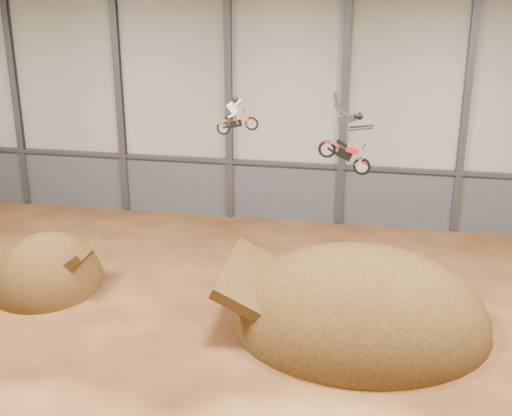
# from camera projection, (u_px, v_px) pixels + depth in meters

# --- Properties ---
(floor) EXTENTS (40.00, 40.00, 0.00)m
(floor) POSITION_uv_depth(u_px,v_px,m) (235.00, 349.00, 29.68)
(floor) COLOR #532D16
(floor) RESTS_ON ground
(back_wall) EXTENTS (40.00, 0.10, 14.00)m
(back_wall) POSITION_uv_depth(u_px,v_px,m) (286.00, 105.00, 41.00)
(back_wall) COLOR #BBB6A5
(back_wall) RESTS_ON ground
(ceiling) EXTENTS (40.00, 40.00, 0.00)m
(ceiling) POSITION_uv_depth(u_px,v_px,m) (231.00, 1.00, 24.70)
(ceiling) COLOR black
(ceiling) RESTS_ON back_wall
(lower_band_back) EXTENTS (39.80, 0.18, 3.50)m
(lower_band_back) POSITION_uv_depth(u_px,v_px,m) (284.00, 192.00, 42.77)
(lower_band_back) COLOR #525459
(lower_band_back) RESTS_ON ground
(steel_rail) EXTENTS (39.80, 0.35, 0.20)m
(steel_rail) POSITION_uv_depth(u_px,v_px,m) (285.00, 164.00, 42.00)
(steel_rail) COLOR #47494F
(steel_rail) RESTS_ON lower_band_back
(steel_column_0) EXTENTS (0.40, 0.36, 13.90)m
(steel_column_0) POSITION_uv_depth(u_px,v_px,m) (16.00, 96.00, 43.52)
(steel_column_0) COLOR #47494F
(steel_column_0) RESTS_ON ground
(steel_column_1) EXTENTS (0.40, 0.36, 13.90)m
(steel_column_1) POSITION_uv_depth(u_px,v_px,m) (119.00, 100.00, 42.44)
(steel_column_1) COLOR #47494F
(steel_column_1) RESTS_ON ground
(steel_column_2) EXTENTS (0.40, 0.36, 13.90)m
(steel_column_2) POSITION_uv_depth(u_px,v_px,m) (229.00, 104.00, 41.36)
(steel_column_2) COLOR #47494F
(steel_column_2) RESTS_ON ground
(steel_column_3) EXTENTS (0.40, 0.36, 13.90)m
(steel_column_3) POSITION_uv_depth(u_px,v_px,m) (344.00, 108.00, 40.27)
(steel_column_3) COLOR #47494F
(steel_column_3) RESTS_ON ground
(steel_column_4) EXTENTS (0.40, 0.36, 13.90)m
(steel_column_4) POSITION_uv_depth(u_px,v_px,m) (465.00, 113.00, 39.19)
(steel_column_4) COLOR #47494F
(steel_column_4) RESTS_ON ground
(takeoff_ramp) EXTENTS (5.19, 5.99, 5.19)m
(takeoff_ramp) POSITION_uv_depth(u_px,v_px,m) (49.00, 285.00, 35.12)
(takeoff_ramp) COLOR #3B250E
(takeoff_ramp) RESTS_ON ground
(landing_ramp) EXTENTS (11.44, 10.12, 6.60)m
(landing_ramp) POSITION_uv_depth(u_px,v_px,m) (359.00, 324.00, 31.63)
(landing_ramp) COLOR #3B250E
(landing_ramp) RESTS_ON ground
(fmx_rider_a) EXTENTS (2.33, 0.85, 2.16)m
(fmx_rider_a) POSITION_uv_depth(u_px,v_px,m) (239.00, 113.00, 32.03)
(fmx_rider_a) COLOR #DF4C05
(fmx_rider_b) EXTENTS (4.07, 1.35, 3.74)m
(fmx_rider_b) POSITION_uv_depth(u_px,v_px,m) (342.00, 134.00, 29.94)
(fmx_rider_b) COLOR red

